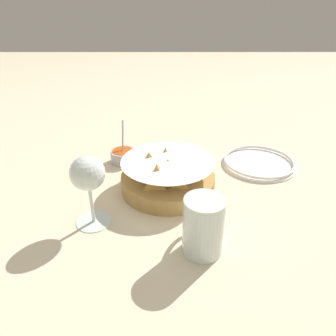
{
  "coord_description": "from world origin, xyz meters",
  "views": [
    {
      "loc": [
        -0.68,
        0.02,
        0.45
      ],
      "look_at": [
        0.02,
        0.02,
        0.06
      ],
      "focal_mm": 35.0,
      "sensor_mm": 36.0,
      "label": 1
    }
  ],
  "objects_px": {
    "sauce_cup": "(123,156)",
    "side_plate": "(259,162)",
    "beer_mug": "(203,227)",
    "wine_glass": "(88,176)",
    "food_basket": "(167,176)"
  },
  "relations": [
    {
      "from": "sauce_cup",
      "to": "beer_mug",
      "type": "relative_size",
      "value": 0.94
    },
    {
      "from": "wine_glass",
      "to": "side_plate",
      "type": "relative_size",
      "value": 0.75
    },
    {
      "from": "food_basket",
      "to": "beer_mug",
      "type": "height_order",
      "value": "beer_mug"
    },
    {
      "from": "wine_glass",
      "to": "beer_mug",
      "type": "xyz_separation_m",
      "value": [
        -0.09,
        -0.23,
        -0.06
      ]
    },
    {
      "from": "beer_mug",
      "to": "wine_glass",
      "type": "bearing_deg",
      "value": 69.27
    },
    {
      "from": "food_basket",
      "to": "wine_glass",
      "type": "bearing_deg",
      "value": 129.54
    },
    {
      "from": "wine_glass",
      "to": "beer_mug",
      "type": "relative_size",
      "value": 1.3
    },
    {
      "from": "sauce_cup",
      "to": "beer_mug",
      "type": "bearing_deg",
      "value": -151.91
    },
    {
      "from": "beer_mug",
      "to": "side_plate",
      "type": "xyz_separation_m",
      "value": [
        0.35,
        -0.2,
        -0.05
      ]
    },
    {
      "from": "sauce_cup",
      "to": "beer_mug",
      "type": "height_order",
      "value": "beer_mug"
    },
    {
      "from": "wine_glass",
      "to": "food_basket",
      "type": "bearing_deg",
      "value": -50.46
    },
    {
      "from": "food_basket",
      "to": "sauce_cup",
      "type": "relative_size",
      "value": 2.04
    },
    {
      "from": "food_basket",
      "to": "sauce_cup",
      "type": "height_order",
      "value": "sauce_cup"
    },
    {
      "from": "sauce_cup",
      "to": "side_plate",
      "type": "distance_m",
      "value": 0.39
    },
    {
      "from": "food_basket",
      "to": "beer_mug",
      "type": "distance_m",
      "value": 0.23
    }
  ]
}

